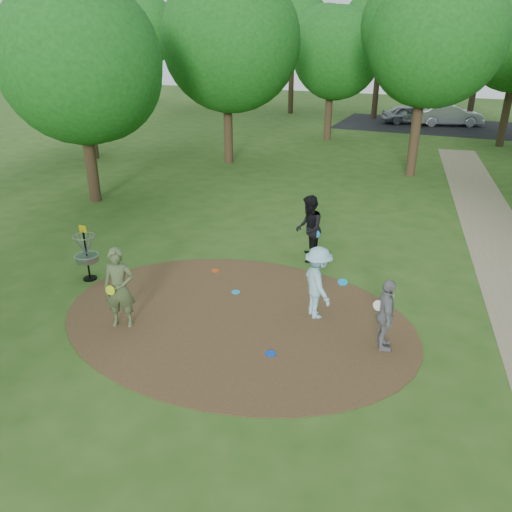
% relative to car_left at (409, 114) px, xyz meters
% --- Properties ---
extents(ground, '(100.00, 100.00, 0.00)m').
position_rel_car_left_xyz_m(ground, '(0.13, -30.38, -0.66)').
color(ground, '#2D5119').
rests_on(ground, ground).
extents(dirt_clearing, '(8.40, 8.40, 0.02)m').
position_rel_car_left_xyz_m(dirt_clearing, '(0.13, -30.38, -0.65)').
color(dirt_clearing, '#47301C').
rests_on(dirt_clearing, ground).
extents(parking_lot, '(14.00, 8.00, 0.01)m').
position_rel_car_left_xyz_m(parking_lot, '(2.13, -0.38, -0.66)').
color(parking_lot, black).
rests_on(parking_lot, ground).
extents(player_observer_with_disc, '(0.80, 0.67, 1.88)m').
position_rel_car_left_xyz_m(player_observer_with_disc, '(-2.09, -31.64, 0.28)').
color(player_observer_with_disc, '#53653A').
rests_on(player_observer_with_disc, ground).
extents(player_throwing_with_disc, '(1.32, 1.28, 1.74)m').
position_rel_car_left_xyz_m(player_throwing_with_disc, '(1.82, -29.53, 0.21)').
color(player_throwing_with_disc, '#92CBD9').
rests_on(player_throwing_with_disc, ground).
extents(player_walking_with_disc, '(0.98, 1.11, 1.93)m').
position_rel_car_left_xyz_m(player_walking_with_disc, '(0.65, -26.53, 0.30)').
color(player_walking_with_disc, black).
rests_on(player_walking_with_disc, ground).
extents(player_waiting_with_disc, '(0.65, 1.01, 1.60)m').
position_rel_car_left_xyz_m(player_waiting_with_disc, '(3.48, -30.27, 0.14)').
color(player_waiting_with_disc, gray).
rests_on(player_waiting_with_disc, ground).
extents(disc_ground_cyan, '(0.22, 0.22, 0.02)m').
position_rel_car_left_xyz_m(disc_ground_cyan, '(-0.40, -29.25, -0.63)').
color(disc_ground_cyan, '#1BA8D9').
rests_on(disc_ground_cyan, dirt_clearing).
extents(disc_ground_blue, '(0.22, 0.22, 0.02)m').
position_rel_car_left_xyz_m(disc_ground_blue, '(1.41, -31.41, -0.63)').
color(disc_ground_blue, '#0B3BC2').
rests_on(disc_ground_blue, dirt_clearing).
extents(disc_ground_red, '(0.22, 0.22, 0.02)m').
position_rel_car_left_xyz_m(disc_ground_red, '(-1.47, -28.32, -0.63)').
color(disc_ground_red, '#E24B16').
rests_on(disc_ground_red, dirt_clearing).
extents(car_left, '(4.19, 3.02, 1.33)m').
position_rel_car_left_xyz_m(car_left, '(0.00, 0.00, 0.00)').
color(car_left, '#A2A3AA').
rests_on(car_left, ground).
extents(car_right, '(4.86, 3.08, 1.51)m').
position_rel_car_left_xyz_m(car_right, '(2.81, 0.14, 0.09)').
color(car_right, '#B8BAC0').
rests_on(car_right, ground).
extents(disc_golf_basket, '(0.63, 0.63, 1.54)m').
position_rel_car_left_xyz_m(disc_golf_basket, '(-4.37, -30.08, 0.21)').
color(disc_golf_basket, black).
rests_on(disc_golf_basket, ground).
extents(tree_ring, '(36.55, 46.06, 9.70)m').
position_rel_car_left_xyz_m(tree_ring, '(1.83, -20.74, 4.64)').
color(tree_ring, '#332316').
rests_on(tree_ring, ground).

